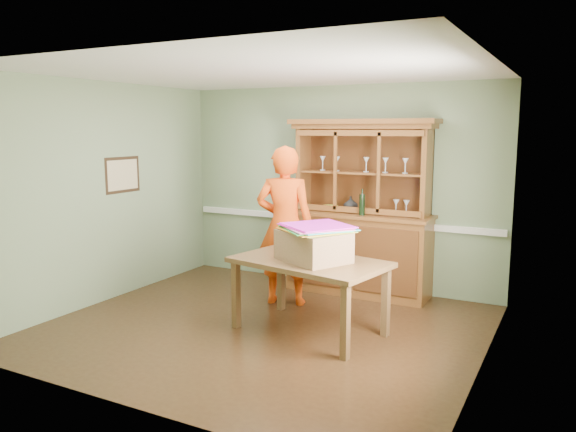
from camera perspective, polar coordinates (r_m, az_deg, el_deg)
The scene contains 14 objects.
floor at distance 6.20m, azimuth -2.50°, elevation -11.24°, with size 4.50×4.50×0.00m, color #412915.
ceiling at distance 5.85m, azimuth -2.68°, elevation 14.44°, with size 4.50×4.50×0.00m, color white.
wall_back at distance 7.66m, azimuth 4.99°, elevation 2.98°, with size 4.50×4.50×0.00m, color gray.
wall_left at distance 7.27m, azimuth -18.11°, elevation 2.26°, with size 4.00×4.00×0.00m, color gray.
wall_right at distance 5.13m, azimuth 19.66°, elevation -0.41°, with size 4.00×4.00×0.00m, color gray.
wall_front at distance 4.29m, azimuth -16.17°, elevation -1.98°, with size 4.50×4.50×0.00m, color gray.
chair_rail at distance 7.69m, azimuth 4.87°, elevation -0.37°, with size 4.41×0.05×0.08m, color white.
framed_map at distance 7.44m, azimuth -16.42°, elevation 4.03°, with size 0.03×0.60×0.46m.
window_panel at distance 4.82m, azimuth 19.00°, elevation 0.86°, with size 0.03×0.96×1.36m.
china_hutch at distance 7.34m, azimuth 7.26°, elevation -1.73°, with size 1.92×0.63×2.25m.
dining_table at distance 5.89m, azimuth 2.19°, elevation -5.34°, with size 1.71×1.21×0.78m.
cardboard_box at distance 5.79m, azimuth 2.60°, elevation -3.06°, with size 0.67×0.54×0.31m, color #9B6F50.
kite_stack at distance 5.76m, azimuth 2.99°, elevation -1.23°, with size 0.84×0.84×0.06m.
person at distance 6.80m, azimuth -0.32°, elevation -0.99°, with size 0.71×0.46×1.93m, color #F74F0F.
Camera 1 is at (2.94, -5.03, 2.13)m, focal length 35.00 mm.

